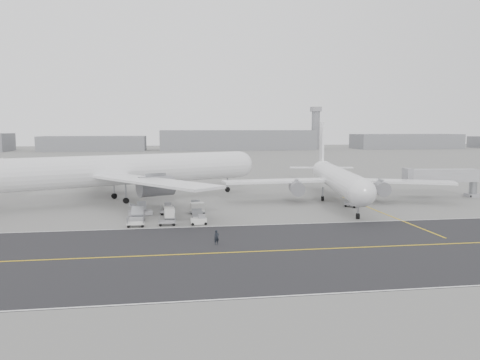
{
  "coord_description": "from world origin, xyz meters",
  "views": [
    {
      "loc": [
        -8.24,
        -74.31,
        15.4
      ],
      "look_at": [
        4.73,
        12.0,
        5.71
      ],
      "focal_mm": 35.0,
      "sensor_mm": 36.0,
      "label": 1
    }
  ],
  "objects": [
    {
      "name": "horizon_buildings",
      "position": [
        30.0,
        260.0,
        0.0
      ],
      "size": [
        520.0,
        28.0,
        28.0
      ],
      "primitive_type": null,
      "color": "gray",
      "rests_on": "ground"
    },
    {
      "name": "ground_crew_a",
      "position": [
        -2.27,
        -13.67,
        0.97
      ],
      "size": [
        0.8,
        0.63,
        1.93
      ],
      "primitive_type": "imported",
      "rotation": [
        0.0,
        0.0,
        0.26
      ],
      "color": "black",
      "rests_on": "ground"
    },
    {
      "name": "control_tower",
      "position": [
        100.0,
        265.0,
        16.25
      ],
      "size": [
        7.0,
        7.0,
        31.25
      ],
      "color": "gray",
      "rests_on": "ground"
    },
    {
      "name": "airliner_b",
      "position": [
        26.52,
        19.52,
        4.89
      ],
      "size": [
        47.9,
        48.8,
        16.94
      ],
      "rotation": [
        0.0,
        0.0,
        -0.17
      ],
      "color": "white",
      "rests_on": "ground"
    },
    {
      "name": "stray_dolly",
      "position": [
        26.92,
        11.82,
        0.0
      ],
      "size": [
        2.77,
        3.06,
        1.6
      ],
      "primitive_type": null,
      "rotation": [
        0.0,
        0.0,
        0.58
      ],
      "color": "silver",
      "rests_on": "ground"
    },
    {
      "name": "gse_cluster",
      "position": [
        -8.65,
        6.84,
        0.0
      ],
      "size": [
        19.25,
        23.18,
        2.09
      ],
      "primitive_type": null,
      "rotation": [
        0.0,
        0.0,
        0.06
      ],
      "color": "#A09FA5",
      "rests_on": "ground"
    },
    {
      "name": "ground",
      "position": [
        0.0,
        0.0,
        0.0
      ],
      "size": [
        700.0,
        700.0,
        0.0
      ],
      "primitive_type": "plane",
      "color": "gray",
      "rests_on": "ground"
    },
    {
      "name": "jet_bridge",
      "position": [
        51.91,
        21.73,
        4.54
      ],
      "size": [
        17.41,
        4.76,
        6.51
      ],
      "rotation": [
        0.0,
        0.0,
        -0.1
      ],
      "color": "gray",
      "rests_on": "ground"
    },
    {
      "name": "airliner_a",
      "position": [
        -18.47,
        26.74,
        6.56
      ],
      "size": [
        62.38,
        60.93,
        22.81
      ],
      "rotation": [
        0.0,
        0.0,
        1.99
      ],
      "color": "white",
      "rests_on": "ground"
    },
    {
      "name": "taxiway",
      "position": [
        5.02,
        -17.98,
        0.01
      ],
      "size": [
        220.0,
        59.0,
        0.03
      ],
      "color": "#242427",
      "rests_on": "ground"
    }
  ]
}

